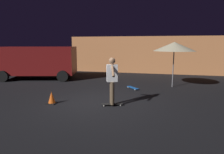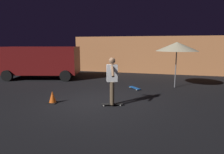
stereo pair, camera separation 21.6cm
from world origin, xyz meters
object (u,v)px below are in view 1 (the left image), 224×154
parked_van (38,61)px  patio_umbrella (174,47)px  skateboard_spare (133,88)px  traffic_cone (52,98)px  skateboard_ridden (112,104)px  skater (112,77)px

parked_van → patio_umbrella: 8.22m
skateboard_spare → traffic_cone: traffic_cone is taller
patio_umbrella → skateboard_ridden: size_ratio=2.87×
skateboard_spare → traffic_cone: bearing=-130.9°
patio_umbrella → skateboard_spare: patio_umbrella is taller
skater → skateboard_ridden: bearing=-90.0°
skateboard_spare → skater: (-0.41, -2.79, 0.98)m
skater → parked_van: bearing=143.9°
parked_van → skater: 7.19m
parked_van → traffic_cone: bearing=-51.8°
patio_umbrella → traffic_cone: bearing=-139.2°
skateboard_spare → traffic_cone: 4.07m
patio_umbrella → skater: size_ratio=1.38×
patio_umbrella → traffic_cone: patio_umbrella is taller
traffic_cone → skateboard_ridden: bearing=7.3°
patio_umbrella → traffic_cone: (-4.59, -3.96, -1.86)m
patio_umbrella → skateboard_ridden: patio_umbrella is taller
patio_umbrella → skateboard_ridden: bearing=-122.6°
parked_van → traffic_cone: 5.83m
skater → traffic_cone: bearing=-172.7°
parked_van → skateboard_ridden: size_ratio=6.14×
patio_umbrella → traffic_cone: size_ratio=5.00×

